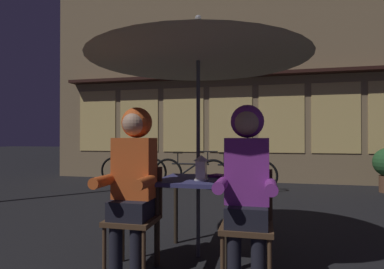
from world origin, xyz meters
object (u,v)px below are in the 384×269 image
Objects in this scene: chair_right at (247,218)px; book at (221,176)px; chair_left at (136,211)px; bicycle_nearest at (133,171)px; lantern at (201,167)px; patio_umbrella at (198,41)px; person_left_hooded at (133,171)px; bicycle_third at (237,174)px; person_right_hooded at (247,174)px; cafe_table at (198,189)px; bicycle_second at (190,173)px.

book is at bearing 118.49° from chair_right.
chair_left is 0.52× the size of bicycle_nearest.
chair_left is (-0.53, -0.26, -0.37)m from lantern.
patio_umbrella is 1.37m from person_left_hooded.
chair_left is 4.14m from bicycle_third.
bicycle_nearest is at bearing 149.40° from book.
person_right_hooded is at bearing -41.57° from patio_umbrella.
chair_left is at bearing -153.74° from lantern.
patio_umbrella is at bearing 142.45° from chair_right.
person_right_hooded reaches higher than chair_right.
patio_umbrella is at bearing 41.57° from person_left_hooded.
cafe_table is 0.85× the size of chair_left.
bicycle_second is 1.00× the size of bicycle_third.
chair_right is 0.52× the size of bicycle_third.
person_left_hooded is at bearing -97.53° from bicycle_third.
chair_right is 0.36m from person_right_hooded.
person_left_hooded is at bearing -66.25° from bicycle_nearest.
chair_left reaches higher than bicycle_nearest.
patio_umbrella reaches higher than chair_left.
book is at bearing 37.98° from chair_left.
patio_umbrella reaches higher than person_left_hooded.
lantern is at bearing -58.73° from bicycle_nearest.
chair_left is at bearing 180.00° from chair_right.
chair_right is 4.40m from bicycle_second.
cafe_table is at bearing -91.08° from bicycle_third.
patio_umbrella is at bearing 115.16° from lantern.
cafe_table is 3.75m from bicycle_third.
patio_umbrella is 10.00× the size of lantern.
bicycle_second is 8.40× the size of book.
lantern is at bearing 148.65° from chair_right.
cafe_table is 0.62m from chair_left.
cafe_table is 1.42m from patio_umbrella.
bicycle_second is at bearing 96.64° from person_left_hooded.
bicycle_nearest is at bearing 123.50° from person_right_hooded.
chair_left is at bearing -83.27° from bicycle_second.
bicycle_nearest is 2.46m from bicycle_third.
lantern is 1.16× the size of book.
lantern is 3.88m from bicycle_third.
chair_left reaches higher than bicycle_second.
person_right_hooded is at bearing -56.50° from bicycle_nearest.
chair_left is at bearing -97.64° from bicycle_third.
chair_right is at bearing -56.15° from bicycle_nearest.
book is at bearing 40.86° from person_left_hooded.
bicycle_second is at bearing 109.26° from chair_right.
patio_umbrella is at bearing 138.43° from person_right_hooded.
lantern is 0.27× the size of chair_right.
person_right_hooded is at bearing -90.00° from chair_right.
person_right_hooded is 5.21m from bicycle_nearest.
chair_right is at bearing -37.55° from patio_umbrella.
book is (-0.29, 0.58, -0.09)m from person_right_hooded.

